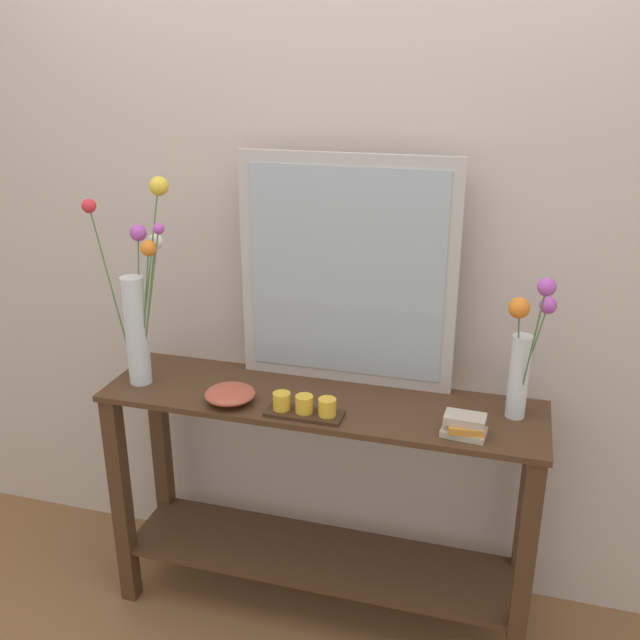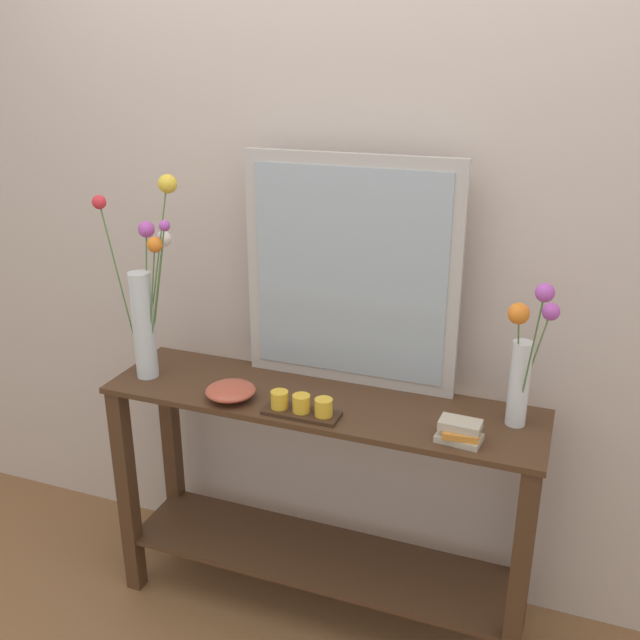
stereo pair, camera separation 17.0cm
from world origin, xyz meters
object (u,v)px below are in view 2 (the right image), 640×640
at_px(vase_right, 524,358).
at_px(tall_vase_left, 146,296).
at_px(candle_tray, 301,407).
at_px(mirror_leaning, 350,274).
at_px(book_stack, 460,432).
at_px(console_table, 320,485).
at_px(decorative_bowl, 231,391).

bearing_deg(vase_right, tall_vase_left, -176.51).
xyz_separation_m(vase_right, candle_tray, (-0.64, -0.17, -0.19)).
height_order(mirror_leaning, book_stack, mirror_leaning).
height_order(console_table, book_stack, book_stack).
bearing_deg(vase_right, decorative_bowl, -170.61).
relative_size(console_table, candle_tray, 5.96).
height_order(console_table, tall_vase_left, tall_vase_left).
height_order(candle_tray, decorative_bowl, candle_tray).
distance_m(mirror_leaning, vase_right, 0.61).
xyz_separation_m(mirror_leaning, vase_right, (0.58, -0.11, -0.16)).
distance_m(vase_right, book_stack, 0.29).
bearing_deg(book_stack, candle_tray, -178.53).
distance_m(tall_vase_left, book_stack, 1.13).
height_order(vase_right, book_stack, vase_right).
bearing_deg(book_stack, mirror_leaning, 148.07).
xyz_separation_m(tall_vase_left, candle_tray, (0.60, -0.09, -0.26)).
xyz_separation_m(vase_right, decorative_bowl, (-0.90, -0.15, -0.19)).
bearing_deg(mirror_leaning, decorative_bowl, -140.49).
distance_m(console_table, vase_right, 0.84).
distance_m(mirror_leaning, candle_tray, 0.46).
height_order(candle_tray, book_stack, candle_tray).
bearing_deg(candle_tray, mirror_leaning, 77.92).
relative_size(console_table, tall_vase_left, 2.11).
relative_size(console_table, book_stack, 10.61).
xyz_separation_m(mirror_leaning, candle_tray, (-0.06, -0.28, -0.36)).
distance_m(vase_right, decorative_bowl, 0.93).
bearing_deg(decorative_bowl, book_stack, -0.56).
bearing_deg(decorative_bowl, console_table, 20.61).
bearing_deg(candle_tray, console_table, 82.58).
relative_size(mirror_leaning, vase_right, 1.60).
bearing_deg(vase_right, console_table, -175.83).
relative_size(mirror_leaning, book_stack, 5.64).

